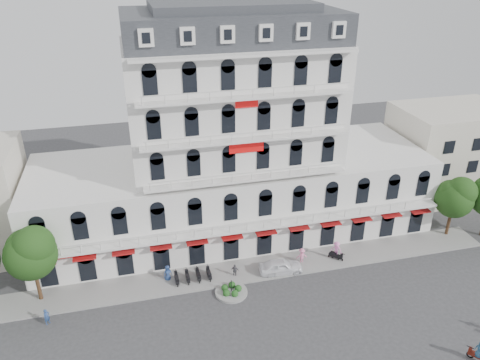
# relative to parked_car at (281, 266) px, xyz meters

# --- Properties ---
(ground) EXTENTS (120.00, 120.00, 0.00)m
(ground) POSITION_rel_parked_car_xyz_m (-2.73, -7.94, -0.77)
(ground) COLOR #38383A
(ground) RESTS_ON ground
(sidewalk) EXTENTS (53.00, 4.00, 0.16)m
(sidewalk) POSITION_rel_parked_car_xyz_m (-2.73, 1.06, -0.69)
(sidewalk) COLOR gray
(sidewalk) RESTS_ON ground
(main_building) EXTENTS (45.00, 15.00, 25.80)m
(main_building) POSITION_rel_parked_car_xyz_m (-2.73, 10.06, 9.19)
(main_building) COLOR silver
(main_building) RESTS_ON ground
(flank_building_east) EXTENTS (14.00, 10.00, 12.00)m
(flank_building_east) POSITION_rel_parked_car_xyz_m (27.27, 12.06, 5.23)
(flank_building_east) COLOR beige
(flank_building_east) RESTS_ON ground
(traffic_island) EXTENTS (3.20, 3.20, 1.60)m
(traffic_island) POSITION_rel_parked_car_xyz_m (-5.74, -1.94, -0.52)
(traffic_island) COLOR gray
(traffic_island) RESTS_ON ground
(parked_scooter_row) EXTENTS (4.40, 1.80, 1.10)m
(parked_scooter_row) POSITION_rel_parked_car_xyz_m (-9.08, 0.86, -0.77)
(parked_scooter_row) COLOR black
(parked_scooter_row) RESTS_ON ground
(tree_west_inner) EXTENTS (4.76, 4.76, 8.25)m
(tree_west_inner) POSITION_rel_parked_car_xyz_m (-23.68, 1.54, 4.91)
(tree_west_inner) COLOR #382314
(tree_west_inner) RESTS_ON ground
(tree_east_inner) EXTENTS (4.40, 4.37, 7.57)m
(tree_east_inner) POSITION_rel_parked_car_xyz_m (21.32, 2.04, 4.44)
(tree_east_inner) COLOR #382314
(tree_east_inner) RESTS_ON ground
(parked_car) EXTENTS (4.67, 2.18, 1.55)m
(parked_car) POSITION_rel_parked_car_xyz_m (0.00, 0.00, 0.00)
(parked_car) COLOR white
(parked_car) RESTS_ON ground
(rider_east) EXTENTS (1.20, 1.41, 2.07)m
(rider_east) POSITION_rel_parked_car_xyz_m (11.96, -15.00, 0.24)
(rider_east) COLOR #621B11
(rider_east) RESTS_ON ground
(rider_center) EXTENTS (1.36, 1.34, 2.34)m
(rider_center) POSITION_rel_parked_car_xyz_m (6.47, 0.64, 0.48)
(rider_center) COLOR black
(rider_center) RESTS_ON ground
(pedestrian_left) EXTENTS (1.00, 0.80, 1.79)m
(pedestrian_left) POSITION_rel_parked_car_xyz_m (-11.55, 1.56, 0.12)
(pedestrian_left) COLOR navy
(pedestrian_left) RESTS_ON ground
(pedestrian_mid) EXTENTS (0.94, 0.75, 1.50)m
(pedestrian_mid) POSITION_rel_parked_car_xyz_m (-4.78, 0.51, -0.02)
(pedestrian_mid) COLOR #515158
(pedestrian_mid) RESTS_ON ground
(pedestrian_right) EXTENTS (1.19, 0.70, 1.82)m
(pedestrian_right) POSITION_rel_parked_car_xyz_m (2.70, 1.05, 0.13)
(pedestrian_right) COLOR pink
(pedestrian_right) RESTS_ON ground
(pedestrian_far) EXTENTS (0.69, 0.68, 1.60)m
(pedestrian_far) POSITION_rel_parked_car_xyz_m (-22.73, -1.97, 0.03)
(pedestrian_far) COLOR navy
(pedestrian_far) RESTS_ON ground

